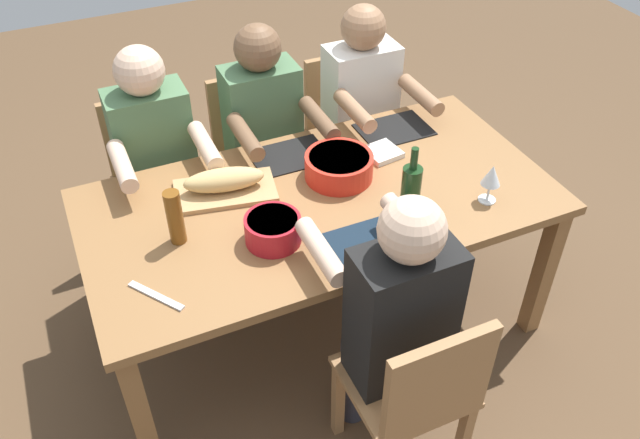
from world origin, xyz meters
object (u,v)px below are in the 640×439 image
chair_far_center (255,149)px  serving_bowl_fruit (273,228)px  diner_far_right (364,108)px  diner_far_left (157,157)px  bread_loaf (224,180)px  chair_far_right (346,127)px  cutting_board (225,191)px  chair_far_left (155,173)px  serving_bowl_greens (339,165)px  diner_near_center (395,312)px  beer_bottle (175,217)px  wine_glass (492,177)px  diner_far_center (266,131)px  dining_table (320,214)px  napkin_stack (382,152)px  wine_bottle (411,189)px  chair_near_center (417,392)px

chair_far_center → serving_bowl_fruit: 1.04m
diner_far_right → diner_far_left: (-1.03, 0.00, 0.00)m
bread_loaf → diner_far_right: bearing=26.9°
diner_far_right → serving_bowl_fruit: bearing=-135.0°
chair_far_right → cutting_board: 1.08m
chair_far_left → serving_bowl_greens: (0.64, -0.70, 0.32)m
diner_near_center → bread_loaf: size_ratio=3.75×
serving_bowl_fruit → cutting_board: serving_bowl_fruit is taller
beer_bottle → wine_glass: 1.20m
diner_far_center → dining_table: bearing=-90.0°
diner_far_center → napkin_stack: 0.58m
cutting_board → wine_bottle: (0.61, -0.40, 0.10)m
diner_far_right → wine_glass: (0.08, -0.90, 0.16)m
dining_table → cutting_board: cutting_board is taller
chair_far_center → beer_bottle: beer_bottle is taller
chair_near_center → wine_glass: size_ratio=5.12×
wine_bottle → beer_bottle: wine_bottle is taller
chair_far_right → dining_table: bearing=-122.7°
chair_near_center → wine_bottle: (0.28, 0.59, 0.37)m
dining_table → diner_far_right: bearing=50.2°
diner_far_right → napkin_stack: bearing=-107.8°
dining_table → cutting_board: bearing=150.6°
diner_far_left → bread_loaf: diner_far_left is taller
chair_far_left → wine_glass: wine_glass is taller
diner_far_center → cutting_board: diner_far_center is taller
serving_bowl_fruit → cutting_board: (-0.07, 0.34, -0.05)m
wine_glass → napkin_stack: 0.51m
diner_far_left → cutting_board: (0.18, -0.43, 0.05)m
chair_far_center → serving_bowl_greens: 0.78m
dining_table → cutting_board: (-0.33, 0.19, 0.09)m
diner_near_center → serving_bowl_fruit: 0.54m
chair_near_center → diner_far_left: size_ratio=0.71×
chair_far_right → chair_far_left: same height
diner_far_center → chair_far_left: 0.59m
dining_table → chair_far_right: size_ratio=2.19×
chair_far_left → bread_loaf: bearing=-73.5°
chair_far_right → diner_far_left: bearing=-169.9°
dining_table → beer_bottle: 0.61m
chair_near_center → diner_near_center: 0.28m
beer_bottle → napkin_stack: 0.97m
dining_table → napkin_stack: napkin_stack is taller
serving_bowl_greens → wine_bottle: bearing=-64.1°
dining_table → napkin_stack: (0.37, 0.17, 0.09)m
wine_bottle → wine_glass: size_ratio=1.75×
chair_near_center → beer_bottle: (-0.58, 0.78, 0.37)m
serving_bowl_greens → beer_bottle: bearing=-170.8°
dining_table → napkin_stack: bearing=24.3°
dining_table → chair_near_center: (0.00, -0.80, -0.18)m
diner_far_left → wine_glass: (1.11, -0.90, 0.16)m
chair_far_right → diner_far_left: size_ratio=0.71×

